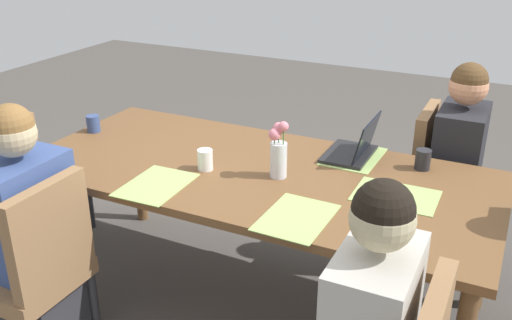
# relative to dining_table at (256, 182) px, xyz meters

# --- Properties ---
(ground_plane) EXTENTS (10.00, 10.00, 0.00)m
(ground_plane) POSITION_rel_dining_table_xyz_m (0.00, 0.00, -0.68)
(ground_plane) COLOR #4C4742
(dining_table) EXTENTS (2.28, 1.03, 0.75)m
(dining_table) POSITION_rel_dining_table_xyz_m (0.00, 0.00, 0.00)
(dining_table) COLOR brown
(dining_table) RESTS_ON ground_plane
(chair_near_left_far) EXTENTS (0.44, 0.44, 0.90)m
(chair_near_left_far) POSITION_rel_dining_table_xyz_m (-0.67, -0.81, -0.18)
(chair_near_left_far) COLOR olive
(chair_near_left_far) RESTS_ON ground_plane
(person_near_left_far) EXTENTS (0.36, 0.40, 1.19)m
(person_near_left_far) POSITION_rel_dining_table_xyz_m (-0.74, -0.75, -0.16)
(person_near_left_far) COLOR #2D2D33
(person_near_left_far) RESTS_ON ground_plane
(chair_far_right_near) EXTENTS (0.44, 0.44, 0.90)m
(chair_far_right_near) POSITION_rel_dining_table_xyz_m (0.76, 0.85, -0.18)
(chair_far_right_near) COLOR olive
(chair_far_right_near) RESTS_ON ground_plane
(person_far_right_near) EXTENTS (0.36, 0.40, 1.19)m
(person_far_right_near) POSITION_rel_dining_table_xyz_m (0.84, 0.79, -0.16)
(person_far_right_near) COLOR #2D2D33
(person_far_right_near) RESTS_ON ground_plane
(chair_head_left_right_mid) EXTENTS (0.44, 0.44, 0.90)m
(chair_head_left_right_mid) POSITION_rel_dining_table_xyz_m (-1.48, -0.07, -0.18)
(chair_head_left_right_mid) COLOR olive
(chair_head_left_right_mid) RESTS_ON ground_plane
(flower_vase) EXTENTS (0.09, 0.09, 0.28)m
(flower_vase) POSITION_rel_dining_table_xyz_m (0.13, -0.03, 0.20)
(flower_vase) COLOR silver
(flower_vase) RESTS_ON dining_table
(placemat_near_left_near) EXTENTS (0.27, 0.37, 0.00)m
(placemat_near_left_near) POSITION_rel_dining_table_xyz_m (0.36, -0.36, 0.07)
(placemat_near_left_near) COLOR #9EBC66
(placemat_near_left_near) RESTS_ON dining_table
(placemat_head_right_left_mid) EXTENTS (0.36, 0.26, 0.00)m
(placemat_head_right_left_mid) POSITION_rel_dining_table_xyz_m (0.68, 0.02, 0.07)
(placemat_head_right_left_mid) COLOR #9EBC66
(placemat_head_right_left_mid) RESTS_ON dining_table
(placemat_near_left_far) EXTENTS (0.27, 0.37, 0.00)m
(placemat_near_left_far) POSITION_rel_dining_table_xyz_m (-0.33, -0.36, 0.07)
(placemat_near_left_far) COLOR #9EBC66
(placemat_near_left_far) RESTS_ON dining_table
(placemat_far_right_near) EXTENTS (0.27, 0.37, 0.00)m
(placemat_far_right_near) POSITION_rel_dining_table_xyz_m (0.38, 0.36, 0.07)
(placemat_far_right_near) COLOR #9EBC66
(placemat_far_right_near) RESTS_ON dining_table
(laptop_far_right_near) EXTENTS (0.22, 0.32, 0.21)m
(laptop_far_right_near) POSITION_rel_dining_table_xyz_m (0.38, 0.36, 0.11)
(laptop_far_right_near) COLOR black
(laptop_far_right_near) RESTS_ON dining_table
(coffee_mug_near_left) EXTENTS (0.07, 0.07, 0.09)m
(coffee_mug_near_left) POSITION_rel_dining_table_xyz_m (-1.06, 0.06, 0.12)
(coffee_mug_near_left) COLOR #33477A
(coffee_mug_near_left) RESTS_ON dining_table
(coffee_mug_near_right) EXTENTS (0.07, 0.07, 0.10)m
(coffee_mug_near_right) POSITION_rel_dining_table_xyz_m (-0.22, -0.11, 0.12)
(coffee_mug_near_right) COLOR white
(coffee_mug_near_right) RESTS_ON dining_table
(coffee_mug_centre_left) EXTENTS (0.07, 0.07, 0.10)m
(coffee_mug_centre_left) POSITION_rel_dining_table_xyz_m (0.72, 0.36, 0.12)
(coffee_mug_centre_left) COLOR #232328
(coffee_mug_centre_left) RESTS_ON dining_table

